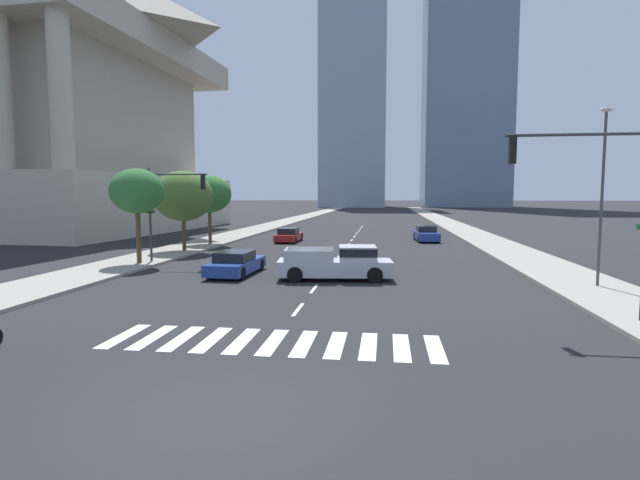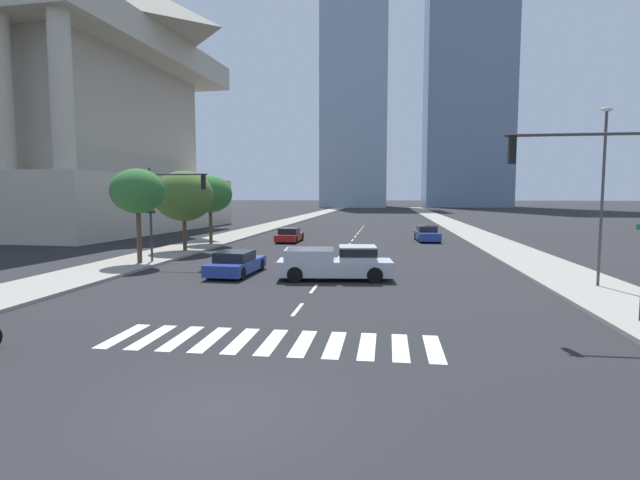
{
  "view_description": "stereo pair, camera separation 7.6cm",
  "coord_description": "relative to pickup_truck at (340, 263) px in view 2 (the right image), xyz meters",
  "views": [
    {
      "loc": [
        3.14,
        -8.7,
        4.14
      ],
      "look_at": [
        0.0,
        14.55,
        2.0
      ],
      "focal_mm": 27.48,
      "sensor_mm": 36.0,
      "label": 1
    },
    {
      "loc": [
        3.21,
        -8.69,
        4.14
      ],
      "look_at": [
        0.0,
        14.55,
        2.0
      ],
      "focal_mm": 27.48,
      "sensor_mm": 36.0,
      "label": 2
    }
  ],
  "objects": [
    {
      "name": "ground_plane",
      "position": [
        -0.94,
        -15.1,
        -0.81
      ],
      "size": [
        800.0,
        800.0,
        0.0
      ],
      "primitive_type": "plane",
      "color": "#232326"
    },
    {
      "name": "sidewalk_east",
      "position": [
        11.24,
        14.9,
        -0.74
      ],
      "size": [
        4.0,
        260.0,
        0.15
      ],
      "primitive_type": "cube",
      "color": "gray",
      "rests_on": "ground"
    },
    {
      "name": "sidewalk_west",
      "position": [
        -13.13,
        14.9,
        -0.74
      ],
      "size": [
        4.0,
        260.0,
        0.15
      ],
      "primitive_type": "cube",
      "color": "gray",
      "rests_on": "ground"
    },
    {
      "name": "crosswalk_near",
      "position": [
        -0.94,
        -10.55,
        -0.81
      ],
      "size": [
        9.45,
        2.51,
        0.01
      ],
      "color": "silver",
      "rests_on": "ground"
    },
    {
      "name": "lane_divider_center",
      "position": [
        -0.94,
        17.45,
        -0.81
      ],
      "size": [
        0.14,
        50.0,
        0.01
      ],
      "color": "silver",
      "rests_on": "ground"
    },
    {
      "name": "pickup_truck",
      "position": [
        0.0,
        0.0,
        0.0
      ],
      "size": [
        5.76,
        2.55,
        1.67
      ],
      "rotation": [
        0.0,
        0.0,
        0.11
      ],
      "color": "#B7BABF",
      "rests_on": "ground"
    },
    {
      "name": "sedan_red_0",
      "position": [
        -6.38,
        18.91,
        -0.24
      ],
      "size": [
        1.9,
        4.37,
        1.25
      ],
      "rotation": [
        0.0,
        0.0,
        1.56
      ],
      "color": "maroon",
      "rests_on": "ground"
    },
    {
      "name": "sedan_blue_1",
      "position": [
        -5.58,
        0.8,
        -0.24
      ],
      "size": [
        2.08,
        4.72,
        1.24
      ],
      "rotation": [
        0.0,
        0.0,
        1.53
      ],
      "color": "navy",
      "rests_on": "ground"
    },
    {
      "name": "sedan_blue_2",
      "position": [
        5.84,
        21.22,
        -0.18
      ],
      "size": [
        2.13,
        4.57,
        1.38
      ],
      "rotation": [
        0.0,
        0.0,
        -1.5
      ],
      "color": "navy",
      "rests_on": "ground"
    },
    {
      "name": "traffic_signal_near",
      "position": [
        8.77,
        -7.2,
        3.64
      ],
      "size": [
        4.69,
        0.28,
        6.3
      ],
      "rotation": [
        0.0,
        0.0,
        3.14
      ],
      "color": "#333335",
      "rests_on": "sidewalk_east"
    },
    {
      "name": "traffic_signal_far",
      "position": [
        -10.58,
        4.11,
        3.17
      ],
      "size": [
        3.92,
        0.28,
        5.64
      ],
      "color": "#333335",
      "rests_on": "sidewalk_west"
    },
    {
      "name": "street_lamp_east",
      "position": [
        11.54,
        -0.9,
        3.83
      ],
      "size": [
        0.5,
        0.24,
        7.77
      ],
      "color": "#3F3F42",
      "rests_on": "sidewalk_east"
    },
    {
      "name": "street_tree_nearest",
      "position": [
        -12.33,
        3.37,
        3.56
      ],
      "size": [
        3.1,
        3.1,
        5.57
      ],
      "color": "#4C3823",
      "rests_on": "sidewalk_west"
    },
    {
      "name": "street_tree_second",
      "position": [
        -12.33,
        9.95,
        3.28
      ],
      "size": [
        4.26,
        4.26,
        5.75
      ],
      "color": "#4C3823",
      "rests_on": "sidewalk_west"
    },
    {
      "name": "street_tree_third",
      "position": [
        -12.33,
        15.25,
        3.42
      ],
      "size": [
        3.62,
        3.62,
        5.64
      ],
      "color": "#4C3823",
      "rests_on": "sidewalk_west"
    },
    {
      "name": "war_memorial",
      "position": [
        -38.3,
        30.29,
        16.8
      ],
      "size": [
        35.45,
        35.45,
        34.46
      ],
      "rotation": [
        0.0,
        0.0,
        -0.06
      ],
      "color": "#BCB29E",
      "rests_on": "ground"
    },
    {
      "name": "office_tower_left_skyline",
      "position": [
        -9.46,
        152.76,
        45.59
      ],
      "size": [
        22.41,
        25.67,
        93.87
      ],
      "color": "#8C9EB2",
      "rests_on": "ground"
    },
    {
      "name": "office_tower_center_skyline",
      "position": [
        29.94,
        161.61,
        65.62
      ],
      "size": [
        29.21,
        27.04,
        141.26
      ],
      "color": "slate",
      "rests_on": "ground"
    }
  ]
}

